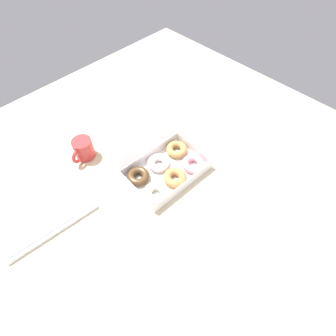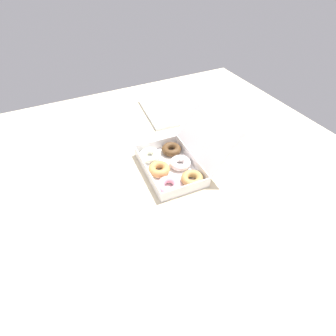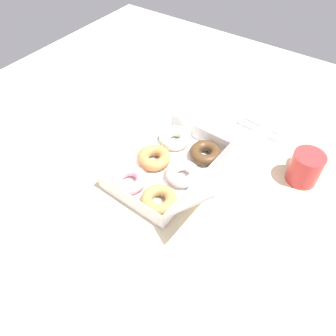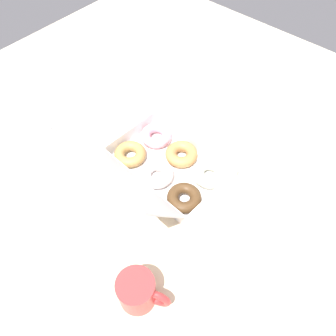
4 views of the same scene
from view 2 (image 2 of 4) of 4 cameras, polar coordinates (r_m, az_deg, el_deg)
The scene contains 5 objects.
ground_plane at distance 120.21cm, azimuth 1.57°, elevation -0.72°, with size 180.00×180.00×2.00cm, color beige.
donut_box at distance 118.09cm, azimuth 1.15°, elevation 1.17°, with size 35.18×37.32×24.03cm.
keyboard at distance 159.62cm, azimuth -2.15°, elevation 12.17°, with size 36.63×18.02×2.20cm.
coffee_mug at distance 143.55cm, azimuth 8.80°, elevation 9.71°, with size 12.07×8.61×9.51cm.
paper_napkin at distance 102.33cm, azimuth -7.46°, elevation -10.42°, with size 13.05×11.09×0.15cm, color white.
Camera 2 is at (77.54, -41.87, 80.77)cm, focal length 28.00 mm.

